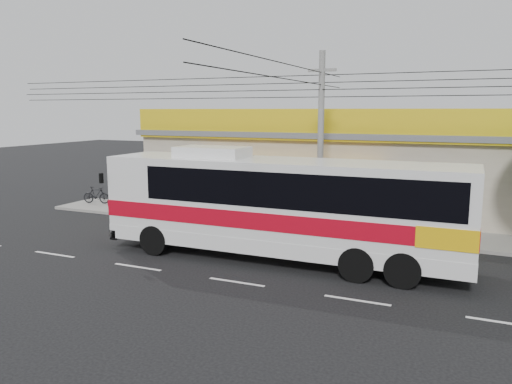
# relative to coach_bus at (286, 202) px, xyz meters

# --- Properties ---
(ground) EXTENTS (120.00, 120.00, 0.00)m
(ground) POSITION_rel_coach_bus_xyz_m (-0.62, -0.42, -2.26)
(ground) COLOR black
(ground) RESTS_ON ground
(sidewalk) EXTENTS (30.00, 3.20, 0.15)m
(sidewalk) POSITION_rel_coach_bus_xyz_m (-0.62, 5.58, -2.18)
(sidewalk) COLOR gray
(sidewalk) RESTS_ON ground
(lane_markings) EXTENTS (50.00, 0.12, 0.01)m
(lane_markings) POSITION_rel_coach_bus_xyz_m (-0.62, -2.92, -2.26)
(lane_markings) COLOR silver
(lane_markings) RESTS_ON ground
(storefront_building) EXTENTS (22.60, 9.20, 5.70)m
(storefront_building) POSITION_rel_coach_bus_xyz_m (-0.63, 11.12, 0.04)
(storefront_building) COLOR #A39783
(storefront_building) RESTS_ON ground
(coach_bus) EXTENTS (13.72, 3.01, 4.22)m
(coach_bus) POSITION_rel_coach_bus_xyz_m (0.00, 0.00, 0.00)
(coach_bus) COLOR silver
(coach_bus) RESTS_ON ground
(motorbike_red) EXTENTS (2.09, 1.28, 1.04)m
(motorbike_red) POSITION_rel_coach_bus_xyz_m (-11.29, 4.83, -1.59)
(motorbike_red) COLOR maroon
(motorbike_red) RESTS_ON sidewalk
(motorbike_dark) EXTENTS (1.73, 0.80, 1.00)m
(motorbike_dark) POSITION_rel_coach_bus_xyz_m (-14.12, 5.78, -1.61)
(motorbike_dark) COLOR black
(motorbike_dark) RESTS_ON sidewalk
(utility_pole) EXTENTS (34.00, 14.00, 8.11)m
(utility_pole) POSITION_rel_coach_bus_xyz_m (0.18, 3.78, 4.43)
(utility_pole) COLOR slate
(utility_pole) RESTS_ON ground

